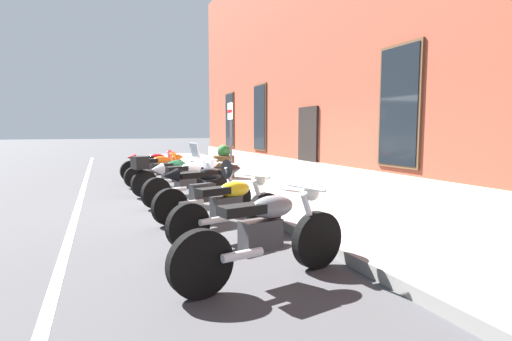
{
  "coord_description": "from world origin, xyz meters",
  "views": [
    {
      "loc": [
        8.53,
        -2.7,
        1.62
      ],
      "look_at": [
        -0.7,
        0.89,
        0.61
      ],
      "focal_mm": 27.98,
      "sensor_mm": 36.0,
      "label": 1
    }
  ],
  "objects_px": {
    "motorcycle_black_sport": "(209,188)",
    "parking_sign": "(231,131)",
    "motorcycle_red_sport": "(156,163)",
    "motorcycle_white_sport": "(191,178)",
    "motorcycle_grey_naked": "(266,236)",
    "motorcycle_orange_sport": "(161,167)",
    "motorcycle_yellow_naked": "(230,208)",
    "motorcycle_green_touring": "(169,174)",
    "barrel_planter": "(224,164)"
  },
  "relations": [
    {
      "from": "motorcycle_orange_sport",
      "to": "motorcycle_yellow_naked",
      "type": "relative_size",
      "value": 1.0
    },
    {
      "from": "motorcycle_black_sport",
      "to": "barrel_planter",
      "type": "bearing_deg",
      "value": 160.24
    },
    {
      "from": "motorcycle_orange_sport",
      "to": "motorcycle_green_touring",
      "type": "xyz_separation_m",
      "value": [
        1.71,
        -0.04,
        -0.01
      ]
    },
    {
      "from": "motorcycle_orange_sport",
      "to": "motorcycle_white_sport",
      "type": "distance_m",
      "value": 3.11
    },
    {
      "from": "motorcycle_red_sport",
      "to": "barrel_planter",
      "type": "height_order",
      "value": "barrel_planter"
    },
    {
      "from": "motorcycle_red_sport",
      "to": "barrel_planter",
      "type": "relative_size",
      "value": 2.1
    },
    {
      "from": "motorcycle_white_sport",
      "to": "parking_sign",
      "type": "distance_m",
      "value": 2.37
    },
    {
      "from": "motorcycle_orange_sport",
      "to": "motorcycle_green_touring",
      "type": "distance_m",
      "value": 1.71
    },
    {
      "from": "motorcycle_black_sport",
      "to": "barrel_planter",
      "type": "relative_size",
      "value": 1.94
    },
    {
      "from": "motorcycle_white_sport",
      "to": "motorcycle_grey_naked",
      "type": "xyz_separation_m",
      "value": [
        4.79,
        -0.21,
        -0.07
      ]
    },
    {
      "from": "motorcycle_yellow_naked",
      "to": "motorcycle_orange_sport",
      "type": "bearing_deg",
      "value": -178.71
    },
    {
      "from": "motorcycle_green_touring",
      "to": "motorcycle_grey_naked",
      "type": "distance_m",
      "value": 6.18
    },
    {
      "from": "motorcycle_orange_sport",
      "to": "motorcycle_green_touring",
      "type": "relative_size",
      "value": 0.92
    },
    {
      "from": "motorcycle_white_sport",
      "to": "parking_sign",
      "type": "xyz_separation_m",
      "value": [
        -1.58,
        1.43,
        1.03
      ]
    },
    {
      "from": "motorcycle_grey_naked",
      "to": "motorcycle_orange_sport",
      "type": "bearing_deg",
      "value": -179.93
    },
    {
      "from": "motorcycle_white_sport",
      "to": "motorcycle_grey_naked",
      "type": "bearing_deg",
      "value": -2.47
    },
    {
      "from": "motorcycle_green_touring",
      "to": "motorcycle_white_sport",
      "type": "xyz_separation_m",
      "value": [
        1.39,
        0.26,
        0.03
      ]
    },
    {
      "from": "motorcycle_red_sport",
      "to": "motorcycle_white_sport",
      "type": "bearing_deg",
      "value": 2.0
    },
    {
      "from": "motorcycle_red_sport",
      "to": "motorcycle_orange_sport",
      "type": "distance_m",
      "value": 1.43
    },
    {
      "from": "motorcycle_orange_sport",
      "to": "motorcycle_yellow_naked",
      "type": "xyz_separation_m",
      "value": [
        6.21,
        0.14,
        -0.07
      ]
    },
    {
      "from": "motorcycle_red_sport",
      "to": "motorcycle_orange_sport",
      "type": "bearing_deg",
      "value": -2.37
    },
    {
      "from": "motorcycle_red_sport",
      "to": "barrel_planter",
      "type": "distance_m",
      "value": 2.29
    },
    {
      "from": "motorcycle_green_touring",
      "to": "motorcycle_red_sport",
      "type": "bearing_deg",
      "value": 178.22
    },
    {
      "from": "motorcycle_black_sport",
      "to": "parking_sign",
      "type": "bearing_deg",
      "value": 155.76
    },
    {
      "from": "motorcycle_green_touring",
      "to": "motorcycle_yellow_naked",
      "type": "xyz_separation_m",
      "value": [
        4.5,
        0.18,
        -0.06
      ]
    },
    {
      "from": "motorcycle_green_touring",
      "to": "motorcycle_yellow_naked",
      "type": "relative_size",
      "value": 1.08
    },
    {
      "from": "motorcycle_green_touring",
      "to": "barrel_planter",
      "type": "xyz_separation_m",
      "value": [
        -1.85,
        1.99,
        0.03
      ]
    },
    {
      "from": "motorcycle_green_touring",
      "to": "motorcycle_orange_sport",
      "type": "bearing_deg",
      "value": 178.72
    },
    {
      "from": "motorcycle_green_touring",
      "to": "barrel_planter",
      "type": "bearing_deg",
      "value": 132.91
    },
    {
      "from": "motorcycle_yellow_naked",
      "to": "motorcycle_grey_naked",
      "type": "relative_size",
      "value": 0.91
    },
    {
      "from": "motorcycle_red_sport",
      "to": "motorcycle_white_sport",
      "type": "distance_m",
      "value": 4.53
    },
    {
      "from": "barrel_planter",
      "to": "motorcycle_red_sport",
      "type": "bearing_deg",
      "value": -124.34
    },
    {
      "from": "motorcycle_yellow_naked",
      "to": "motorcycle_white_sport",
      "type": "bearing_deg",
      "value": 178.59
    },
    {
      "from": "motorcycle_grey_naked",
      "to": "parking_sign",
      "type": "relative_size",
      "value": 0.97
    },
    {
      "from": "motorcycle_orange_sport",
      "to": "motorcycle_white_sport",
      "type": "bearing_deg",
      "value": 4.01
    },
    {
      "from": "motorcycle_red_sport",
      "to": "parking_sign",
      "type": "relative_size",
      "value": 0.96
    },
    {
      "from": "motorcycle_orange_sport",
      "to": "barrel_planter",
      "type": "xyz_separation_m",
      "value": [
        -0.14,
        1.95,
        0.02
      ]
    },
    {
      "from": "parking_sign",
      "to": "motorcycle_red_sport",
      "type": "bearing_deg",
      "value": -151.67
    },
    {
      "from": "motorcycle_green_touring",
      "to": "barrel_planter",
      "type": "distance_m",
      "value": 2.71
    },
    {
      "from": "motorcycle_red_sport",
      "to": "motorcycle_white_sport",
      "type": "height_order",
      "value": "motorcycle_white_sport"
    },
    {
      "from": "motorcycle_red_sport",
      "to": "motorcycle_yellow_naked",
      "type": "xyz_separation_m",
      "value": [
        7.64,
        0.08,
        -0.07
      ]
    },
    {
      "from": "motorcycle_black_sport",
      "to": "motorcycle_grey_naked",
      "type": "height_order",
      "value": "motorcycle_black_sport"
    },
    {
      "from": "parking_sign",
      "to": "motorcycle_white_sport",
      "type": "bearing_deg",
      "value": -42.19
    },
    {
      "from": "motorcycle_orange_sport",
      "to": "motorcycle_black_sport",
      "type": "distance_m",
      "value": 4.75
    },
    {
      "from": "motorcycle_yellow_naked",
      "to": "parking_sign",
      "type": "distance_m",
      "value": 5.06
    },
    {
      "from": "motorcycle_green_touring",
      "to": "barrel_planter",
      "type": "relative_size",
      "value": 2.08
    },
    {
      "from": "motorcycle_green_touring",
      "to": "motorcycle_yellow_naked",
      "type": "distance_m",
      "value": 4.51
    },
    {
      "from": "motorcycle_red_sport",
      "to": "barrel_planter",
      "type": "bearing_deg",
      "value": 55.66
    },
    {
      "from": "motorcycle_white_sport",
      "to": "barrel_planter",
      "type": "distance_m",
      "value": 3.67
    },
    {
      "from": "motorcycle_red_sport",
      "to": "motorcycle_black_sport",
      "type": "height_order",
      "value": "motorcycle_black_sport"
    }
  ]
}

